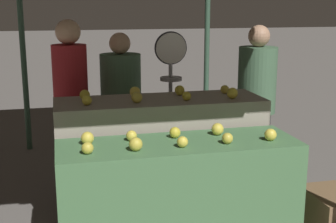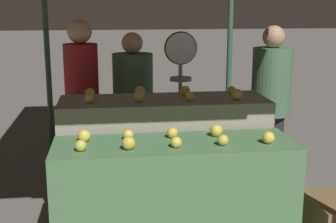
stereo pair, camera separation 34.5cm
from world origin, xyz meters
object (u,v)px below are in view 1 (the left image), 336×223
object	(u,v)px
produce_scale	(171,78)
person_customer_left	(256,95)
person_customer_right	(71,97)
person_vendor_at_scale	(121,102)

from	to	relation	value
produce_scale	person_customer_left	bearing A→B (deg)	8.83
produce_scale	person_customer_left	distance (m)	0.96
person_customer_right	produce_scale	bearing A→B (deg)	-171.18
produce_scale	person_vendor_at_scale	world-z (taller)	produce_scale
person_vendor_at_scale	person_customer_left	world-z (taller)	person_customer_left
person_customer_left	person_customer_right	distance (m)	1.82
person_vendor_at_scale	produce_scale	bearing A→B (deg)	118.21
person_vendor_at_scale	person_customer_right	bearing A→B (deg)	-1.19
person_vendor_at_scale	person_customer_right	size ratio (longest dim) A/B	0.92
produce_scale	person_customer_right	bearing A→B (deg)	171.82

